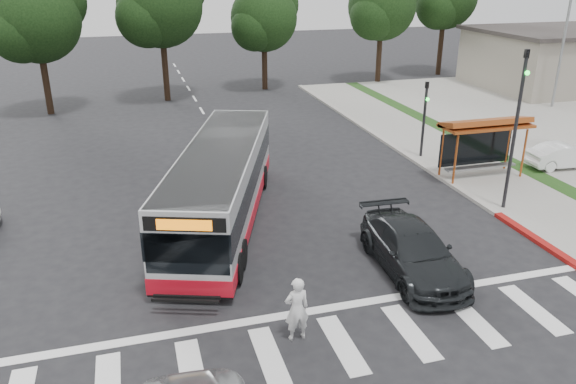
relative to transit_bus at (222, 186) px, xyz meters
name	(u,v)px	position (x,y,z in m)	size (l,w,h in m)	color
ground	(290,257)	(1.72, -3.50, -1.52)	(140.00, 140.00, 0.00)	black
sidewalk_east	(449,157)	(12.72, 4.50, -1.46)	(4.00, 40.00, 0.12)	gray
curb_east	(415,161)	(10.72, 4.50, -1.45)	(0.30, 40.00, 0.15)	#9E9991
curb_east_red	(549,248)	(10.72, -5.50, -1.45)	(0.32, 6.00, 0.15)	maroon
commercial_building	(567,60)	(31.72, 18.50, 0.68)	(14.00, 10.00, 4.40)	gray
building_roof_cap	(572,30)	(31.72, 18.50, 3.03)	(14.60, 10.60, 0.30)	#383330
crosswalk_ladder	(342,344)	(1.72, -8.50, -1.52)	(18.00, 2.60, 0.01)	silver
bus_shelter	(484,130)	(12.52, 1.60, 0.83)	(4.20, 1.60, 2.86)	#A4491B
traffic_signal_ne_tall	(517,118)	(11.32, -2.01, 2.35)	(0.18, 0.37, 6.50)	black
traffic_signal_ne_short	(425,112)	(11.32, 4.99, 0.95)	(0.18, 0.37, 4.00)	black
lot_light_mid	(567,21)	(25.72, 12.50, 4.38)	(1.90, 0.35, 9.01)	gray
tree_ne_a	(383,5)	(17.80, 24.56, 4.87)	(6.16, 5.74, 9.30)	black
tree_north_a	(161,3)	(-0.20, 22.57, 5.40)	(6.60, 6.15, 10.17)	black
tree_north_b	(265,17)	(7.79, 24.56, 4.14)	(5.72, 5.33, 8.43)	black
tree_north_c	(37,17)	(-8.20, 20.56, 4.77)	(6.16, 5.74, 9.30)	black
transit_bus	(222,186)	(0.00, 0.00, 0.00)	(2.55, 11.79, 3.05)	silver
pedestrian	(297,309)	(0.62, -7.91, -0.59)	(0.68, 0.44, 1.86)	silver
dark_sedan	(412,250)	(5.30, -5.48, -0.75)	(2.15, 5.30, 1.54)	black
parked_car_1	(564,156)	(17.22, 1.51, -0.82)	(1.27, 3.65, 1.20)	white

